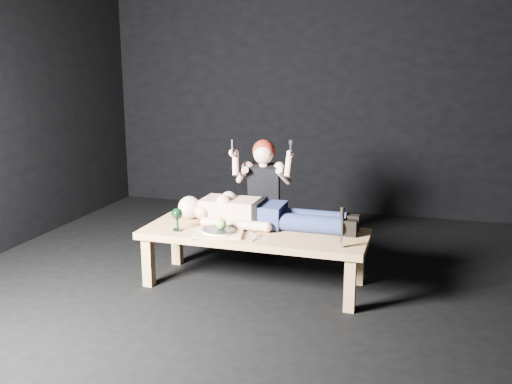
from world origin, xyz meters
TOP-DOWN VIEW (x-y plane):
  - ground at (0.00, 0.00)m, footprint 5.00×5.00m
  - back_wall at (0.00, 2.50)m, footprint 5.00×0.00m
  - table at (-0.01, 0.03)m, footprint 1.77×0.69m
  - lying_man at (0.04, 0.19)m, footprint 1.65×0.53m
  - kneeling_woman at (-0.12, 0.71)m, footprint 0.70×0.75m
  - serving_tray at (-0.25, -0.14)m, footprint 0.42×0.34m
  - plate at (-0.25, -0.14)m, footprint 0.30×0.30m
  - apple at (-0.23, -0.13)m, footprint 0.08×0.08m
  - goblet at (-0.59, -0.13)m, footprint 0.09×0.09m
  - fork_flat at (-0.42, -0.14)m, footprint 0.09×0.18m
  - knife_flat at (0.06, -0.15)m, footprint 0.04×0.19m
  - spoon_flat at (0.04, -0.09)m, footprint 0.12×0.17m
  - carving_knife at (0.70, -0.19)m, footprint 0.04×0.04m

SIDE VIEW (x-z plane):
  - ground at x=0.00m, z-range 0.00..0.00m
  - table at x=-0.01m, z-range 0.00..0.45m
  - fork_flat at x=-0.42m, z-range 0.45..0.46m
  - knife_flat at x=0.06m, z-range 0.45..0.46m
  - spoon_flat at x=0.04m, z-range 0.45..0.46m
  - serving_tray at x=-0.25m, z-range 0.45..0.47m
  - plate at x=-0.25m, z-range 0.47..0.49m
  - apple at x=-0.23m, z-range 0.49..0.57m
  - goblet at x=-0.59m, z-range 0.45..0.63m
  - kneeling_woman at x=-0.12m, z-range 0.00..1.12m
  - lying_man at x=0.04m, z-range 0.45..0.70m
  - carving_knife at x=0.70m, z-range 0.45..0.74m
  - back_wall at x=0.00m, z-range -1.00..4.00m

